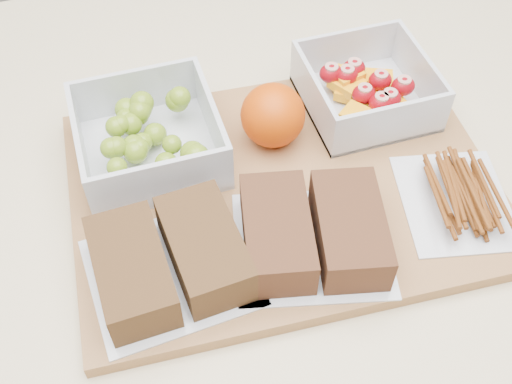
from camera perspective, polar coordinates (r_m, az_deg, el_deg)
cutting_board at (r=0.65m, az=2.45°, el=0.25°), size 0.44×0.32×0.02m
grape_container at (r=0.66m, az=-9.49°, el=4.86°), size 0.14×0.14×0.06m
fruit_container at (r=0.72m, az=9.76°, el=8.89°), size 0.13×0.13×0.05m
orange at (r=0.66m, az=1.51°, el=6.83°), size 0.07×0.07×0.07m
sandwich_bag_left at (r=0.57m, az=-7.74°, el=-6.03°), size 0.15×0.14×0.04m
sandwich_bag_center at (r=0.58m, az=5.11°, el=-3.55°), size 0.17×0.16×0.04m
pretzel_bag at (r=0.65m, az=17.51°, el=-0.14°), size 0.13×0.14×0.03m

